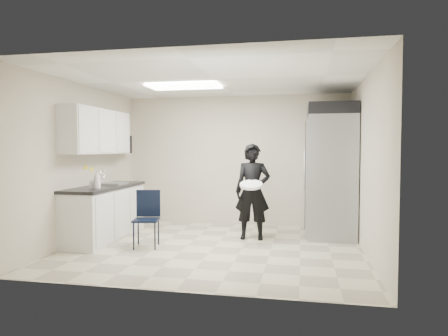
% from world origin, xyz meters
% --- Properties ---
extents(floor, '(4.50, 4.50, 0.00)m').
position_xyz_m(floor, '(0.00, 0.00, 0.00)').
color(floor, '#C1B797').
rests_on(floor, ground).
extents(ceiling, '(4.50, 4.50, 0.00)m').
position_xyz_m(ceiling, '(0.00, 0.00, 2.60)').
color(ceiling, white).
rests_on(ceiling, back_wall).
extents(back_wall, '(4.50, 0.00, 4.50)m').
position_xyz_m(back_wall, '(0.00, 2.00, 1.30)').
color(back_wall, beige).
rests_on(back_wall, floor).
extents(left_wall, '(0.00, 4.00, 4.00)m').
position_xyz_m(left_wall, '(-2.25, 0.00, 1.30)').
color(left_wall, beige).
rests_on(left_wall, floor).
extents(right_wall, '(0.00, 4.00, 4.00)m').
position_xyz_m(right_wall, '(2.25, 0.00, 1.30)').
color(right_wall, beige).
rests_on(right_wall, floor).
extents(ceiling_panel, '(1.20, 0.60, 0.02)m').
position_xyz_m(ceiling_panel, '(-0.60, 0.40, 2.57)').
color(ceiling_panel, white).
rests_on(ceiling_panel, ceiling).
extents(lower_counter, '(0.60, 1.90, 0.86)m').
position_xyz_m(lower_counter, '(-1.95, 0.20, 0.43)').
color(lower_counter, silver).
rests_on(lower_counter, floor).
extents(countertop, '(0.64, 1.95, 0.05)m').
position_xyz_m(countertop, '(-1.95, 0.20, 0.89)').
color(countertop, black).
rests_on(countertop, lower_counter).
extents(sink, '(0.42, 0.40, 0.14)m').
position_xyz_m(sink, '(-1.93, 0.45, 0.87)').
color(sink, gray).
rests_on(sink, countertop).
extents(faucet, '(0.02, 0.02, 0.24)m').
position_xyz_m(faucet, '(-2.13, 0.45, 1.02)').
color(faucet, silver).
rests_on(faucet, countertop).
extents(upper_cabinets, '(0.35, 1.80, 0.75)m').
position_xyz_m(upper_cabinets, '(-2.08, 0.20, 1.83)').
color(upper_cabinets, silver).
rests_on(upper_cabinets, left_wall).
extents(towel_dispenser, '(0.22, 0.30, 0.35)m').
position_xyz_m(towel_dispenser, '(-2.14, 1.35, 1.62)').
color(towel_dispenser, black).
rests_on(towel_dispenser, left_wall).
extents(notice_sticker_left, '(0.00, 0.12, 0.07)m').
position_xyz_m(notice_sticker_left, '(-2.24, 0.10, 1.22)').
color(notice_sticker_left, yellow).
rests_on(notice_sticker_left, left_wall).
extents(notice_sticker_right, '(0.00, 0.12, 0.07)m').
position_xyz_m(notice_sticker_right, '(-2.24, 0.30, 1.18)').
color(notice_sticker_right, yellow).
rests_on(notice_sticker_right, left_wall).
extents(commercial_fridge, '(0.80, 1.35, 2.10)m').
position_xyz_m(commercial_fridge, '(1.83, 1.27, 1.05)').
color(commercial_fridge, gray).
rests_on(commercial_fridge, floor).
extents(fridge_compressor, '(0.80, 1.35, 0.20)m').
position_xyz_m(fridge_compressor, '(1.83, 1.27, 2.20)').
color(fridge_compressor, black).
rests_on(fridge_compressor, commercial_fridge).
extents(folding_chair, '(0.45, 0.45, 0.86)m').
position_xyz_m(folding_chair, '(-1.04, -0.23, 0.43)').
color(folding_chair, black).
rests_on(folding_chair, floor).
extents(man_tuxedo, '(0.61, 0.41, 1.62)m').
position_xyz_m(man_tuxedo, '(0.52, 0.66, 0.81)').
color(man_tuxedo, black).
rests_on(man_tuxedo, floor).
extents(bucket_lid, '(0.38, 0.38, 0.05)m').
position_xyz_m(bucket_lid, '(0.52, 0.41, 0.95)').
color(bucket_lid, silver).
rests_on(bucket_lid, man_tuxedo).
extents(soap_bottle_a, '(0.16, 0.16, 0.29)m').
position_xyz_m(soap_bottle_a, '(-1.81, -0.32, 1.05)').
color(soap_bottle_a, white).
rests_on(soap_bottle_a, countertop).
extents(soap_bottle_b, '(0.09, 0.09, 0.17)m').
position_xyz_m(soap_bottle_b, '(-1.91, -0.28, 0.99)').
color(soap_bottle_b, '#A9ACB6').
rests_on(soap_bottle_b, countertop).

